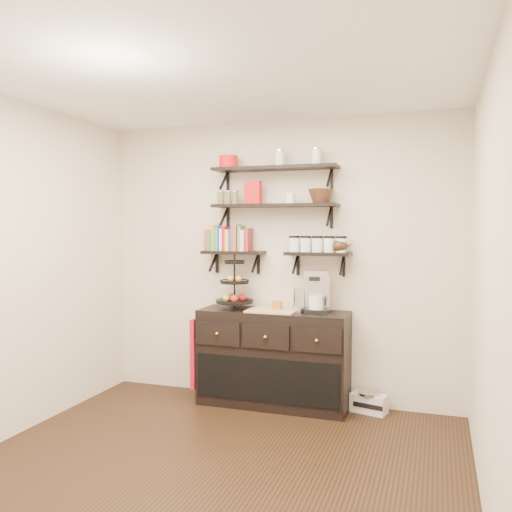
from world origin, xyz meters
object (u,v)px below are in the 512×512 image
object	(u,v)px
sideboard	(273,358)
radio	(369,402)
fruit_stand	(235,290)
coffee_maker	(317,292)

from	to	relation	value
sideboard	radio	world-z (taller)	sideboard
fruit_stand	coffee_maker	size ratio (longest dim) A/B	1.33
sideboard	fruit_stand	distance (m)	0.74
sideboard	radio	bearing A→B (deg)	5.64
fruit_stand	radio	size ratio (longest dim) A/B	1.51
sideboard	fruit_stand	bearing A→B (deg)	179.43
fruit_stand	coffee_maker	distance (m)	0.80
sideboard	fruit_stand	xyz separation A→B (m)	(-0.39, 0.00, 0.63)
radio	fruit_stand	bearing A→B (deg)	-161.94
coffee_maker	radio	bearing A→B (deg)	-1.23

